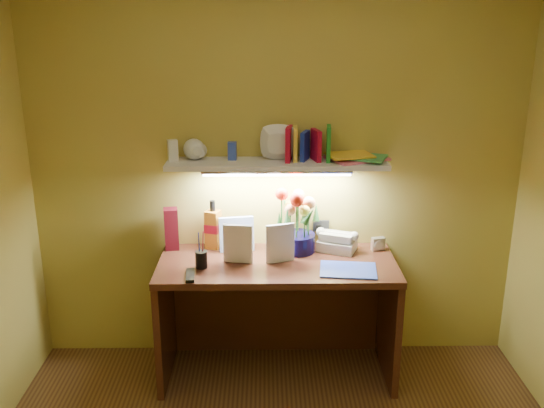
# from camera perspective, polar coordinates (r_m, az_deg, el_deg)

# --- Properties ---
(desk) EXTENTS (1.40, 0.60, 0.75)m
(desk) POSITION_cam_1_polar(r_m,az_deg,el_deg) (3.74, 0.49, -10.75)
(desk) COLOR #3B1810
(desk) RESTS_ON ground
(flower_bouquet) EXTENTS (0.31, 0.31, 0.39)m
(flower_bouquet) POSITION_cam_1_polar(r_m,az_deg,el_deg) (3.67, 2.40, -1.63)
(flower_bouquet) COLOR #0B0833
(flower_bouquet) RESTS_ON desk
(telephone) EXTENTS (0.27, 0.24, 0.13)m
(telephone) POSITION_cam_1_polar(r_m,az_deg,el_deg) (3.74, 6.15, -3.39)
(telephone) COLOR beige
(telephone) RESTS_ON desk
(desk_clock) EXTENTS (0.09, 0.06, 0.08)m
(desk_clock) POSITION_cam_1_polar(r_m,az_deg,el_deg) (3.79, 9.95, -3.70)
(desk_clock) COLOR silver
(desk_clock) RESTS_ON desk
(whisky_bottle) EXTENTS (0.11, 0.11, 0.31)m
(whisky_bottle) POSITION_cam_1_polar(r_m,az_deg,el_deg) (3.75, -5.57, -1.92)
(whisky_bottle) COLOR #B36A1C
(whisky_bottle) RESTS_ON desk
(whisky_box) EXTENTS (0.10, 0.10, 0.26)m
(whisky_box) POSITION_cam_1_polar(r_m,az_deg,el_deg) (3.77, -9.46, -2.32)
(whisky_box) COLOR #5F0E19
(whisky_box) RESTS_ON desk
(pen_cup) EXTENTS (0.08, 0.08, 0.17)m
(pen_cup) POSITION_cam_1_polar(r_m,az_deg,el_deg) (3.49, -6.69, -4.69)
(pen_cup) COLOR black
(pen_cup) RESTS_ON desk
(art_card) EXTENTS (0.22, 0.08, 0.21)m
(art_card) POSITION_cam_1_polar(r_m,az_deg,el_deg) (3.71, -3.36, -2.85)
(art_card) COLOR silver
(art_card) RESTS_ON desk
(tv_remote) EXTENTS (0.06, 0.17, 0.02)m
(tv_remote) POSITION_cam_1_polar(r_m,az_deg,el_deg) (3.41, -7.71, -6.67)
(tv_remote) COLOR black
(tv_remote) RESTS_ON desk
(blue_folder) EXTENTS (0.34, 0.27, 0.01)m
(blue_folder) POSITION_cam_1_polar(r_m,az_deg,el_deg) (3.48, 7.18, -6.17)
(blue_folder) COLOR blue
(blue_folder) RESTS_ON desk
(desk_book_a) EXTENTS (0.18, 0.06, 0.24)m
(desk_book_a) POSITION_cam_1_polar(r_m,az_deg,el_deg) (3.55, -4.62, -3.67)
(desk_book_a) COLOR silver
(desk_book_a) RESTS_ON desk
(desk_book_b) EXTENTS (0.17, 0.06, 0.24)m
(desk_book_b) POSITION_cam_1_polar(r_m,az_deg,el_deg) (3.50, -0.56, -3.87)
(desk_book_b) COLOR silver
(desk_book_b) RESTS_ON desk
(wall_shelf) EXTENTS (1.33, 0.35, 0.24)m
(wall_shelf) POSITION_cam_1_polar(r_m,az_deg,el_deg) (3.56, 0.71, 4.37)
(wall_shelf) COLOR silver
(wall_shelf) RESTS_ON ground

